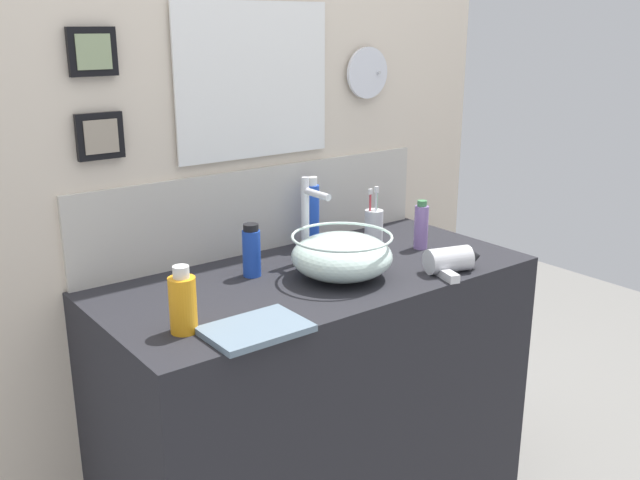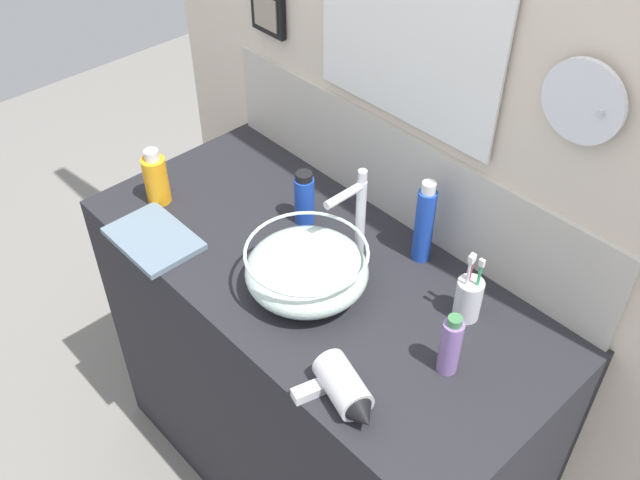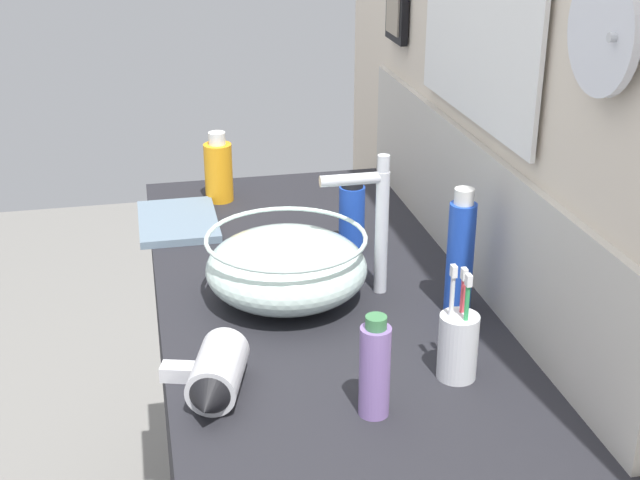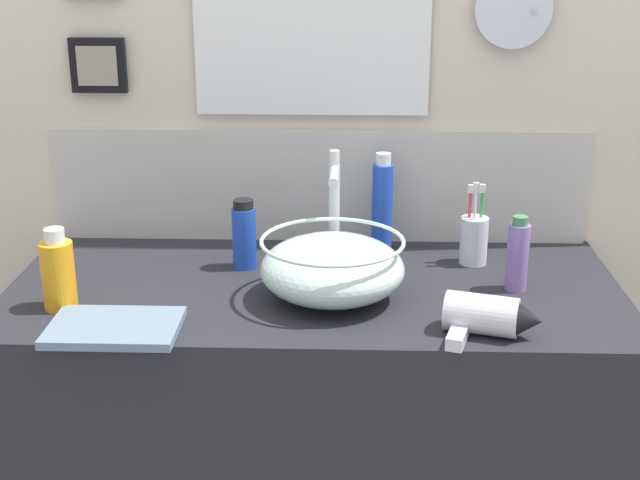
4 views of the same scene
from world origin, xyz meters
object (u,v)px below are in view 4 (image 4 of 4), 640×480
toothbrush_cup (474,239)px  soap_dispenser (58,273)px  hair_drier (489,317)px  spray_bottle (382,205)px  faucet (334,203)px  shampoo_bottle (244,235)px  glass_bowl_sink (332,268)px  lotion_bottle (518,255)px  hand_towel (114,328)px

toothbrush_cup → soap_dispenser: (-0.83, -0.27, 0.02)m
hair_drier → soap_dispenser: size_ratio=1.14×
hair_drier → spray_bottle: bearing=112.2°
faucet → soap_dispenser: size_ratio=1.61×
spray_bottle → shampoo_bottle: bearing=-158.9°
soap_dispenser → spray_bottle: bearing=28.8°
glass_bowl_sink → lotion_bottle: bearing=9.1°
shampoo_bottle → glass_bowl_sink: bearing=-40.8°
glass_bowl_sink → shampoo_bottle: (-0.19, 0.17, 0.01)m
shampoo_bottle → soap_dispenser: bearing=-145.1°
faucet → shampoo_bottle: faucet is taller
faucet → lotion_bottle: faucet is taller
toothbrush_cup → hand_towel: size_ratio=0.79×
glass_bowl_sink → spray_bottle: 0.31m
hair_drier → hand_towel: (-0.68, -0.01, -0.03)m
spray_bottle → lotion_bottle: bearing=-39.8°
soap_dispenser → hand_towel: bearing=-38.6°
toothbrush_cup → lotion_bottle: toothbrush_cup is taller
glass_bowl_sink → toothbrush_cup: size_ratio=1.53×
glass_bowl_sink → soap_dispenser: 0.53m
lotion_bottle → hand_towel: bearing=-163.4°
hand_towel → hair_drier: bearing=0.9°
glass_bowl_sink → toothbrush_cup: 0.37m
shampoo_bottle → hand_towel: bearing=-121.0°
soap_dispenser → hand_towel: soap_dispenser is taller
glass_bowl_sink → soap_dispenser: (-0.53, -0.06, 0.01)m
faucet → hand_towel: faucet is taller
soap_dispenser → shampoo_bottle: bearing=34.9°
spray_bottle → toothbrush_cup: bearing=-20.3°
faucet → spray_bottle: 0.17m
shampoo_bottle → toothbrush_cup: bearing=4.8°
shampoo_bottle → faucet: bearing=-2.2°
shampoo_bottle → lotion_bottle: bearing=-10.7°
faucet → lotion_bottle: (0.37, -0.10, -0.08)m
glass_bowl_sink → hand_towel: glass_bowl_sink is taller
hair_drier → soap_dispenser: (-0.81, 0.09, 0.04)m
faucet → spray_bottle: size_ratio=1.14×
hair_drier → soap_dispenser: 0.82m
hair_drier → lotion_bottle: (0.09, 0.22, 0.04)m
toothbrush_cup → lotion_bottle: (0.07, -0.15, 0.02)m
faucet → soap_dispenser: bearing=-156.9°
spray_bottle → glass_bowl_sink: bearing=-110.7°
toothbrush_cup → spray_bottle: size_ratio=0.82×
faucet → soap_dispenser: 0.58m
faucet → spray_bottle: faucet is taller
hair_drier → hand_towel: size_ratio=0.78×
toothbrush_cup → hand_towel: toothbrush_cup is taller
lotion_bottle → hand_towel: lotion_bottle is taller
toothbrush_cup → soap_dispenser: 0.88m
soap_dispenser → shampoo_bottle: size_ratio=1.06×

